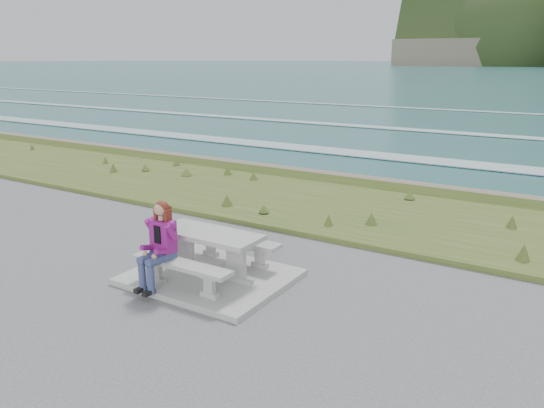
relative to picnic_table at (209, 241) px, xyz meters
The scene contains 8 objects.
concrete_slab 0.63m from the picnic_table, behind, with size 2.60×2.10×0.10m, color #969792.
picnic_table is the anchor object (origin of this frame).
bench_landward 0.74m from the picnic_table, 90.00° to the right, with size 1.80×0.35×0.45m.
bench_seaward 0.74m from the picnic_table, 90.00° to the left, with size 1.80×0.35×0.45m.
grass_verge 5.05m from the picnic_table, 90.00° to the left, with size 160.00×4.50×0.22m, color #2B4A1C.
shore_drop 7.93m from the picnic_table, 90.00° to the left, with size 160.00×0.80×2.20m, color #605748.
ocean 25.21m from the picnic_table, 90.00° to the left, with size 1600.00×1600.00×0.09m.
seated_woman 0.92m from the picnic_table, 114.89° to the right, with size 0.41×0.70×1.39m.
Camera 1 is at (5.26, -6.50, 3.62)m, focal length 35.00 mm.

